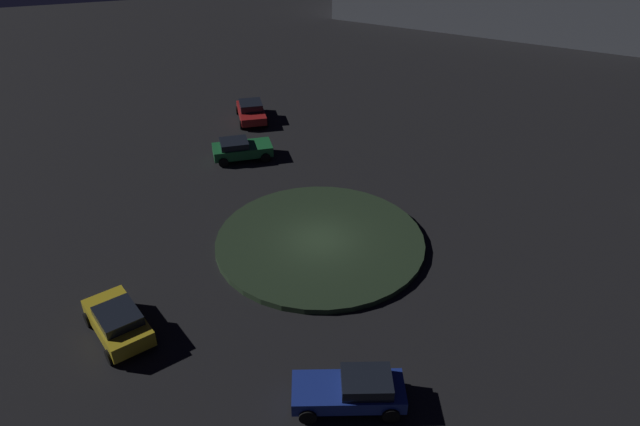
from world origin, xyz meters
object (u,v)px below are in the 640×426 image
object	(u,v)px
car_blue	(353,390)
car_red	(251,111)
car_yellow	(118,322)
car_green	(241,149)

from	to	relation	value
car_blue	car_red	bearing A→B (deg)	-77.51
car_yellow	car_green	distance (m)	17.13
car_yellow	car_red	distance (m)	23.42
car_yellow	car_red	bearing A→B (deg)	-45.02
car_yellow	car_blue	size ratio (longest dim) A/B	0.92
car_red	car_blue	bearing A→B (deg)	1.22
car_green	car_blue	world-z (taller)	car_blue
car_green	car_blue	bearing A→B (deg)	-86.32
car_yellow	car_red	xyz separation A→B (m)	(9.46, 21.42, -0.07)
car_green	car_red	size ratio (longest dim) A/B	0.99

